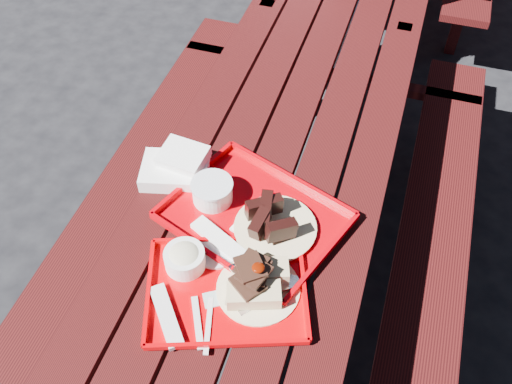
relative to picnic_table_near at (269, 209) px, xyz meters
The scene contains 5 objects.
ground 0.56m from the picnic_table_near, ahead, with size 60.00×60.00×0.00m, color black.
picnic_table_near is the anchor object (origin of this frame).
near_tray 0.49m from the picnic_table_near, 89.05° to the right, with size 0.51×0.46×0.14m.
far_tray 0.30m from the picnic_table_near, 90.05° to the right, with size 0.60×0.53×0.08m.
white_cloth 0.37m from the picnic_table_near, 160.56° to the right, with size 0.24×0.20×0.09m.
Camera 1 is at (0.33, -1.20, 2.11)m, focal length 40.00 mm.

